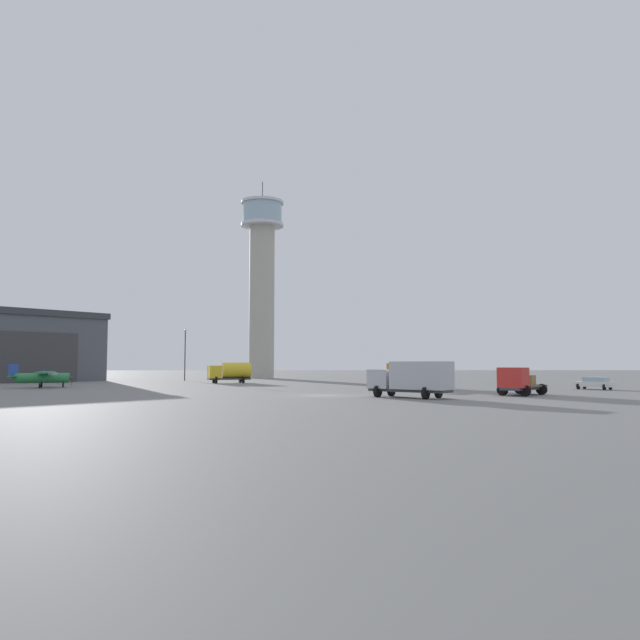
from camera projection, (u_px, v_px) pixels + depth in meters
The scene contains 10 objects.
ground_plane at pixel (321, 395), 55.04m from camera, with size 400.00×400.00×0.00m, color slate.
control_tower at pixel (262, 275), 120.04m from camera, with size 8.42×8.42×39.12m.
hangar at pixel (7, 347), 99.36m from camera, with size 32.64×32.72×11.19m.
airplane_teal at pixel (416, 377), 68.90m from camera, with size 7.57×8.68×2.89m.
airplane_green at pixel (42, 377), 72.27m from camera, with size 7.44×9.47×2.81m.
truck_fuel_tanker_yellow at pixel (230, 372), 89.25m from camera, with size 6.54×4.31×3.02m.
truck_flatbed_red at pixel (519, 382), 54.78m from camera, with size 5.68×5.86×2.53m.
truck_box_silver at pixel (412, 378), 51.12m from camera, with size 6.95×6.53×3.06m.
car_white at pixel (595, 383), 67.37m from camera, with size 4.16×4.42×1.37m.
light_post_west at pixel (185, 350), 102.35m from camera, with size 0.44×0.44×8.74m.
Camera 1 is at (-1.90, -55.35, 2.90)m, focal length 34.13 mm.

